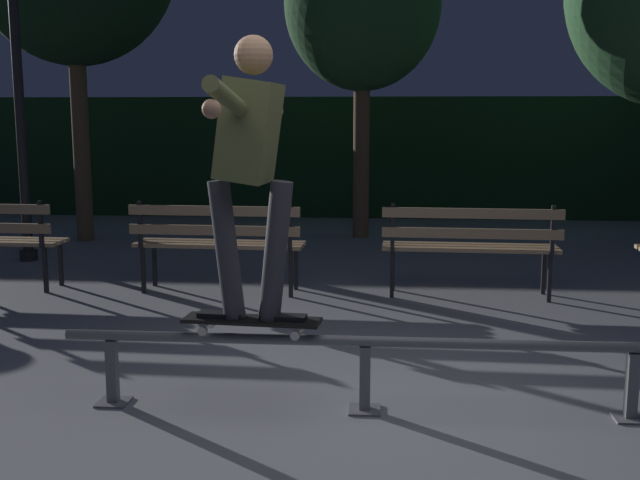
{
  "coord_description": "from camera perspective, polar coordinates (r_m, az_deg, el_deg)",
  "views": [
    {
      "loc": [
        0.08,
        -3.88,
        1.65
      ],
      "look_at": [
        -0.32,
        1.07,
        0.85
      ],
      "focal_mm": 43.0,
      "sensor_mm": 36.0,
      "label": 1
    }
  ],
  "objects": [
    {
      "name": "skateboard",
      "position": [
        4.36,
        -5.09,
        -6.03
      ],
      "size": [
        0.79,
        0.27,
        0.09
      ],
      "color": "black",
      "rests_on": "grind_rail"
    },
    {
      "name": "lamp_post_left",
      "position": [
        9.42,
        -21.71,
        13.6
      ],
      "size": [
        0.32,
        0.32,
        3.9
      ],
      "color": "black",
      "rests_on": "ground"
    },
    {
      "name": "tree_behind_benches",
      "position": [
        10.62,
        3.18,
        17.06
      ],
      "size": [
        2.08,
        2.08,
        4.28
      ],
      "color": "brown",
      "rests_on": "ground"
    },
    {
      "name": "ground_plane",
      "position": [
        4.21,
        3.25,
        -13.91
      ],
      "size": [
        90.0,
        90.0,
        0.0
      ],
      "primitive_type": "plane",
      "color": "slate"
    },
    {
      "name": "hedge_backdrop",
      "position": [
        13.1,
        4.33,
        6.23
      ],
      "size": [
        24.0,
        1.2,
        1.97
      ],
      "primitive_type": "cube",
      "color": "black",
      "rests_on": "ground"
    },
    {
      "name": "park_bench_left_center",
      "position": [
        7.22,
        -7.63,
        0.21
      ],
      "size": [
        1.61,
        0.47,
        0.88
      ],
      "color": "black",
      "rests_on": "ground"
    },
    {
      "name": "grind_rail",
      "position": [
        4.35,
        3.38,
        -8.52
      ],
      "size": [
        3.44,
        0.18,
        0.44
      ],
      "color": "slate",
      "rests_on": "ground"
    },
    {
      "name": "park_bench_right_center",
      "position": [
        7.1,
        11.13,
        -0.03
      ],
      "size": [
        1.61,
        0.47,
        0.88
      ],
      "color": "black",
      "rests_on": "ground"
    },
    {
      "name": "skateboarder",
      "position": [
        4.21,
        -5.23,
        6.36
      ],
      "size": [
        0.63,
        1.41,
        1.56
      ],
      "color": "black",
      "rests_on": "skateboard"
    }
  ]
}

